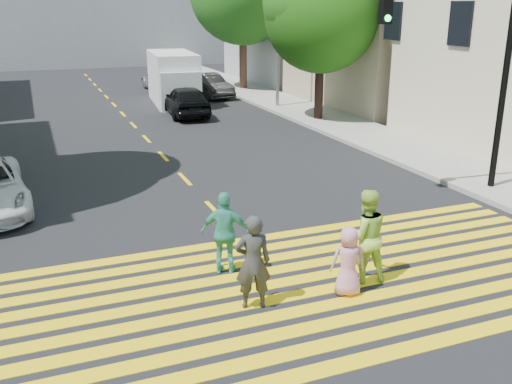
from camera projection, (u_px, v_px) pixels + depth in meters
ground at (321, 322)px, 9.61m from camera, size 120.00×120.00×0.00m
sidewalk_right at (333, 122)px, 25.82m from camera, size 3.00×60.00×0.15m
crosswalk at (290, 289)px, 10.73m from camera, size 13.40×5.30×0.01m
lane_line at (118, 109)px, 29.51m from camera, size 0.12×34.40×0.01m
building_right_tan at (409, 8)px, 30.09m from camera, size 10.00×10.00×10.00m
building_right_grey at (314, 7)px, 39.82m from camera, size 10.00×10.00×10.00m
tree_right_near at (323, 8)px, 24.90m from camera, size 6.28×5.97×7.37m
pedestrian_man at (253, 262)px, 9.84m from camera, size 0.70×0.54×1.73m
pedestrian_woman at (365, 236)px, 10.81m from camera, size 1.01×0.85×1.85m
pedestrian_child at (348, 261)px, 10.35m from camera, size 0.74×0.59×1.32m
pedestrian_extra at (225, 233)px, 11.16m from camera, size 1.06×0.81×1.68m
dark_car_near at (186, 101)px, 27.42m from camera, size 2.02×4.46×1.49m
silver_car at (163, 80)px, 35.77m from camera, size 2.18×4.83×1.37m
dark_car_parked at (208, 86)px, 33.11m from camera, size 2.14×4.33×1.36m
white_van at (174, 80)px, 30.78m from camera, size 2.69×5.94×2.72m
traffic_signal at (473, 55)px, 14.94m from camera, size 4.07×0.52×5.97m
street_lamp at (275, 1)px, 27.99m from camera, size 2.09×0.58×9.26m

